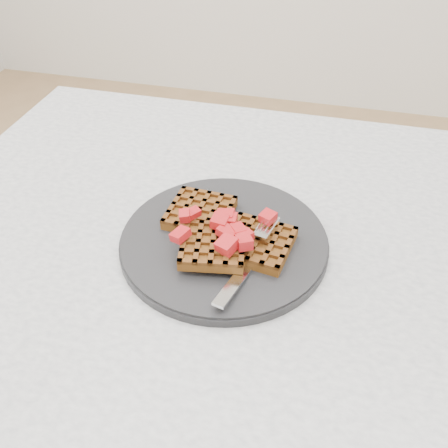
% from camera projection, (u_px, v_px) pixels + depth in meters
% --- Properties ---
extents(table, '(1.20, 0.80, 0.75)m').
position_uv_depth(table, '(294.00, 299.00, 0.79)').
color(table, silver).
rests_on(table, ground).
extents(plate, '(0.30, 0.30, 0.02)m').
position_uv_depth(plate, '(224.00, 241.00, 0.71)').
color(plate, black).
rests_on(plate, table).
extents(waffles, '(0.19, 0.17, 0.03)m').
position_uv_depth(waffles, '(223.00, 233.00, 0.69)').
color(waffles, brown).
rests_on(waffles, plate).
extents(strawberry_pile, '(0.15, 0.15, 0.02)m').
position_uv_depth(strawberry_pile, '(224.00, 216.00, 0.68)').
color(strawberry_pile, '#A4040B').
rests_on(strawberry_pile, waffles).
extents(fork, '(0.06, 0.18, 0.02)m').
position_uv_depth(fork, '(251.00, 258.00, 0.66)').
color(fork, silver).
rests_on(fork, plate).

